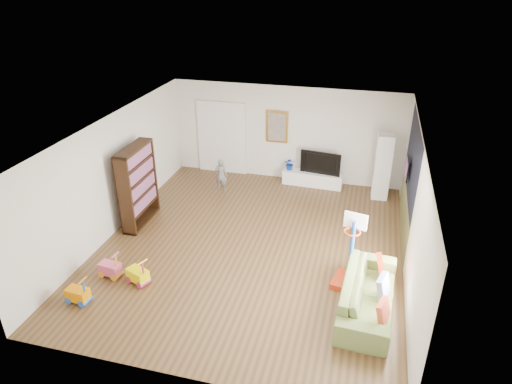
% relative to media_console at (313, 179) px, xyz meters
% --- Properties ---
extents(floor, '(6.50, 7.50, 0.00)m').
position_rel_media_console_xyz_m(floor, '(-0.86, -3.46, -0.19)').
color(floor, brown).
rests_on(floor, ground).
extents(ceiling, '(6.50, 7.50, 0.00)m').
position_rel_media_console_xyz_m(ceiling, '(-0.86, -3.46, 2.51)').
color(ceiling, white).
rests_on(ceiling, ground).
extents(wall_back, '(6.50, 0.00, 2.70)m').
position_rel_media_console_xyz_m(wall_back, '(-0.86, 0.29, 1.16)').
color(wall_back, silver).
rests_on(wall_back, ground).
extents(wall_front, '(6.50, 0.00, 2.70)m').
position_rel_media_console_xyz_m(wall_front, '(-0.86, -7.21, 1.16)').
color(wall_front, beige).
rests_on(wall_front, ground).
extents(wall_left, '(0.00, 7.50, 2.70)m').
position_rel_media_console_xyz_m(wall_left, '(-4.11, -3.46, 1.16)').
color(wall_left, white).
rests_on(wall_left, ground).
extents(wall_right, '(0.00, 7.50, 2.70)m').
position_rel_media_console_xyz_m(wall_right, '(2.39, -3.46, 1.16)').
color(wall_right, silver).
rests_on(wall_right, ground).
extents(navy_accent, '(0.01, 3.20, 1.70)m').
position_rel_media_console_xyz_m(navy_accent, '(2.38, -2.06, 1.66)').
color(navy_accent, black).
rests_on(navy_accent, wall_right).
extents(olive_wainscot, '(0.01, 3.20, 1.00)m').
position_rel_media_console_xyz_m(olive_wainscot, '(2.38, -2.06, 0.31)').
color(olive_wainscot, brown).
rests_on(olive_wainscot, wall_right).
extents(doorway, '(1.45, 0.06, 2.10)m').
position_rel_media_console_xyz_m(doorway, '(-2.76, 0.25, 0.86)').
color(doorway, white).
rests_on(doorway, ground).
extents(painting_back, '(0.62, 0.06, 0.92)m').
position_rel_media_console_xyz_m(painting_back, '(-1.11, 0.25, 1.36)').
color(painting_back, gold).
rests_on(painting_back, wall_back).
extents(artwork_right, '(0.04, 0.56, 0.46)m').
position_rel_media_console_xyz_m(artwork_right, '(2.31, -1.86, 1.36)').
color(artwork_right, '#7F3F8C').
rests_on(artwork_right, wall_right).
extents(media_console, '(1.69, 0.49, 0.39)m').
position_rel_media_console_xyz_m(media_console, '(0.00, 0.00, 0.00)').
color(media_console, white).
rests_on(media_console, ground).
extents(tall_cabinet, '(0.43, 0.43, 1.78)m').
position_rel_media_console_xyz_m(tall_cabinet, '(1.84, -0.31, 0.69)').
color(tall_cabinet, white).
rests_on(tall_cabinet, ground).
extents(bookshelf, '(0.37, 1.33, 1.93)m').
position_rel_media_console_xyz_m(bookshelf, '(-3.72, -3.09, 0.77)').
color(bookshelf, black).
rests_on(bookshelf, ground).
extents(sofa, '(1.02, 2.32, 0.66)m').
position_rel_media_console_xyz_m(sofa, '(1.71, -4.91, 0.14)').
color(sofa, olive).
rests_on(sofa, ground).
extents(basketball_hoop, '(0.63, 0.71, 1.48)m').
position_rel_media_console_xyz_m(basketball_hoop, '(1.29, -4.28, 0.55)').
color(basketball_hoop, red).
rests_on(basketball_hoop, ground).
extents(ride_on_yellow, '(0.50, 0.41, 0.57)m').
position_rel_media_console_xyz_m(ride_on_yellow, '(-2.67, -5.28, 0.09)').
color(ride_on_yellow, '#F9F500').
rests_on(ride_on_yellow, ground).
extents(ride_on_orange, '(0.43, 0.29, 0.55)m').
position_rel_media_console_xyz_m(ride_on_orange, '(-3.47, -6.08, 0.08)').
color(ride_on_orange, orange).
rests_on(ride_on_orange, ground).
extents(ride_on_pink, '(0.45, 0.31, 0.56)m').
position_rel_media_console_xyz_m(ride_on_pink, '(-3.31, -5.23, 0.08)').
color(ride_on_pink, '#D55276').
rests_on(ride_on_pink, ground).
extents(child, '(0.36, 0.26, 0.92)m').
position_rel_media_console_xyz_m(child, '(-2.39, -0.97, 0.26)').
color(child, slate).
rests_on(child, ground).
extents(tv, '(1.13, 0.29, 0.65)m').
position_rel_media_console_xyz_m(tv, '(0.21, 0.06, 0.52)').
color(tv, black).
rests_on(tv, media_console).
extents(vase_plant, '(0.35, 0.31, 0.36)m').
position_rel_media_console_xyz_m(vase_plant, '(-0.66, 0.02, 0.37)').
color(vase_plant, '#082E99').
rests_on(vase_plant, media_console).
extents(pillow_left, '(0.20, 0.38, 0.37)m').
position_rel_media_console_xyz_m(pillow_left, '(1.96, -5.54, 0.33)').
color(pillow_left, '#D24D2F').
rests_on(pillow_left, sofa).
extents(pillow_center, '(0.21, 0.41, 0.40)m').
position_rel_media_console_xyz_m(pillow_center, '(1.95, -4.88, 0.33)').
color(pillow_center, silver).
rests_on(pillow_center, sofa).
extents(pillow_right, '(0.14, 0.39, 0.38)m').
position_rel_media_console_xyz_m(pillow_right, '(1.90, -4.28, 0.33)').
color(pillow_right, '#B8290B').
rests_on(pillow_right, sofa).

